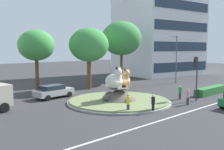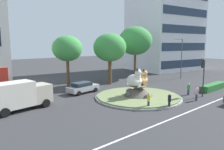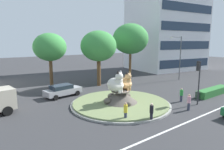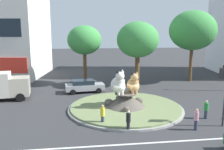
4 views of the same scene
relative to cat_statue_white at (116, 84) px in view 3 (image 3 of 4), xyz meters
The scene contains 18 objects.
ground_plane 2.59m from the cat_statue_white, ahead, with size 160.00×160.00×0.00m, color #333335.
lane_centreline 7.62m from the cat_statue_white, 84.33° to the right, with size 112.00×0.20×0.01m, color silver.
roundabout_island 2.17m from the cat_statue_white, ahead, with size 10.99×10.99×1.62m.
cat_statue_white is the anchor object (origin of this frame).
cat_statue_calico 1.47m from the cat_statue_white, ahead, with size 1.31×2.11×2.12m.
traffic_light_mast 9.05m from the cat_statue_white, 33.62° to the right, with size 0.71×0.54×4.85m.
office_tower 34.61m from the cat_statue_white, 29.48° to the left, with size 18.39×15.75×24.61m.
clipped_hedge_strip 13.81m from the cat_statue_white, 17.53° to the right, with size 6.54×1.20×0.90m, color #2D7033.
broadleaf_tree_behind_island 12.47m from the cat_statue_white, 104.00° to the left, with size 4.65×4.65×8.16m.
second_tree_near_tower 18.03m from the cat_statue_white, 42.91° to the left, with size 6.72×6.72×10.33m.
third_tree_left 11.11m from the cat_statue_white, 67.01° to the left, with size 5.57×5.57×8.65m.
streetlight_arm 19.10m from the cat_statue_white, 14.97° to the left, with size 2.37×0.78×7.85m.
pedestrian_yellow_shirt 4.45m from the cat_statue_white, 116.48° to the right, with size 0.35×0.35×1.72m.
pedestrian_pink_shirt 7.67m from the cat_statue_white, 47.24° to the right, with size 0.34×0.34×1.69m.
pedestrian_green_shirt 7.99m from the cat_statue_white, 25.10° to the right, with size 0.38×0.38×1.61m.
pedestrian_black_shirt 5.36m from the cat_statue_white, 90.59° to the right, with size 0.34×0.34×1.64m.
sedan_on_far_lane 7.95m from the cat_statue_white, 113.44° to the left, with size 4.87×2.53×1.52m.
litter_bin 10.64m from the cat_statue_white, 21.66° to the right, with size 0.56×0.56×0.90m.
Camera 3 is at (-13.37, -16.19, 6.92)m, focal length 31.40 mm.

